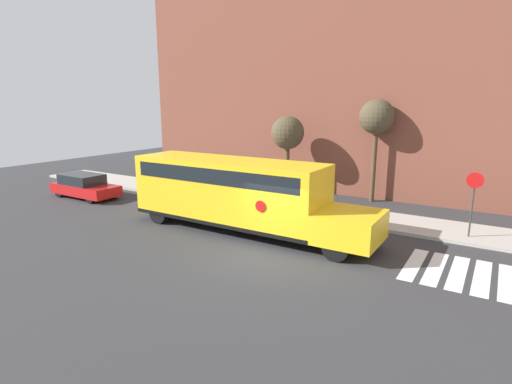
% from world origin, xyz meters
% --- Properties ---
extents(ground_plane, '(60.00, 60.00, 0.00)m').
position_xyz_m(ground_plane, '(0.00, 0.00, 0.00)').
color(ground_plane, '#333335').
extents(sidewalk_strip, '(44.00, 3.00, 0.15)m').
position_xyz_m(sidewalk_strip, '(0.00, 6.50, 0.07)').
color(sidewalk_strip, '#B2ADA3').
rests_on(sidewalk_strip, ground).
extents(building_backdrop, '(32.00, 4.00, 13.08)m').
position_xyz_m(building_backdrop, '(0.00, 13.00, 6.54)').
color(building_backdrop, brown).
rests_on(building_backdrop, ground).
extents(crosswalk_stripes, '(4.70, 3.20, 0.01)m').
position_xyz_m(crosswalk_stripes, '(7.01, 2.00, 0.00)').
color(crosswalk_stripes, white).
rests_on(crosswalk_stripes, ground).
extents(school_bus, '(11.15, 2.57, 3.13)m').
position_xyz_m(school_bus, '(-2.57, 1.89, 1.78)').
color(school_bus, yellow).
rests_on(school_bus, ground).
extents(parked_car, '(4.42, 1.78, 1.39)m').
position_xyz_m(parked_car, '(-13.85, 2.29, 0.69)').
color(parked_car, red).
rests_on(parked_car, ground).
extents(stop_sign, '(0.64, 0.10, 2.83)m').
position_xyz_m(stop_sign, '(6.31, 5.83, 1.83)').
color(stop_sign, '#38383A').
rests_on(stop_sign, ground).
extents(tree_near_sidewalk, '(1.97, 1.97, 4.79)m').
position_xyz_m(tree_near_sidewalk, '(-3.89, 9.22, 3.74)').
color(tree_near_sidewalk, brown).
rests_on(tree_near_sidewalk, ground).
extents(tree_far_sidewalk, '(1.91, 1.91, 5.74)m').
position_xyz_m(tree_far_sidewalk, '(1.01, 10.36, 4.68)').
color(tree_far_sidewalk, brown).
rests_on(tree_far_sidewalk, ground).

